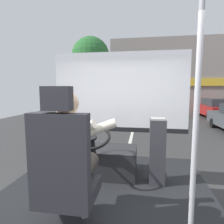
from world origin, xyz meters
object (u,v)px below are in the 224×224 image
(steering_console, at_px, (99,160))
(handrail_pole, at_px, (196,125))
(parked_car_red, at_px, (216,108))
(bus_driver, at_px, (70,150))
(driver_seat, at_px, (65,177))
(fare_box, at_px, (157,151))

(steering_console, height_order, handrail_pole, handrail_pole)
(steering_console, distance_m, parked_car_red, 12.51)
(bus_driver, bearing_deg, parked_car_red, 65.31)
(driver_seat, relative_size, steering_console, 1.16)
(bus_driver, bearing_deg, steering_console, 90.00)
(bus_driver, distance_m, steering_console, 1.21)
(fare_box, bearing_deg, handrail_pole, -77.26)
(handrail_pole, bearing_deg, steering_console, 133.74)
(bus_driver, distance_m, fare_box, 1.29)
(driver_seat, relative_size, handrail_pole, 0.65)
(parked_car_red, bearing_deg, bus_driver, -114.69)
(bus_driver, relative_size, parked_car_red, 0.21)
(driver_seat, height_order, handrail_pole, handrail_pole)
(handrail_pole, bearing_deg, parked_car_red, 69.47)
(parked_car_red, bearing_deg, fare_box, -113.01)
(bus_driver, height_order, steering_console, bus_driver)
(driver_seat, bearing_deg, parked_car_red, 65.55)
(steering_console, relative_size, parked_car_red, 0.27)
(steering_console, bearing_deg, parked_car_red, 63.21)
(parked_car_red, bearing_deg, steering_console, -116.79)
(driver_seat, distance_m, bus_driver, 0.23)
(driver_seat, xyz_separation_m, steering_console, (-0.00, 1.23, -0.32))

